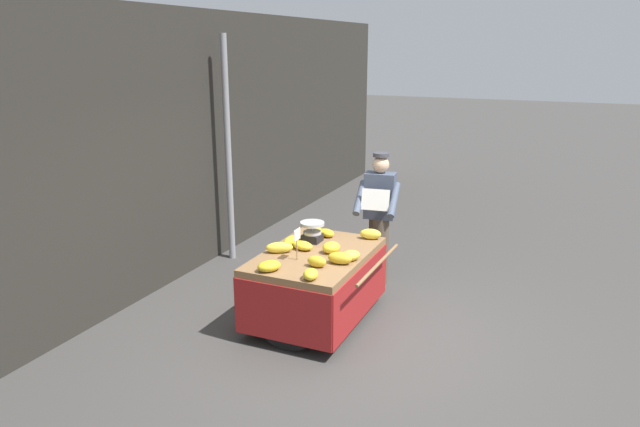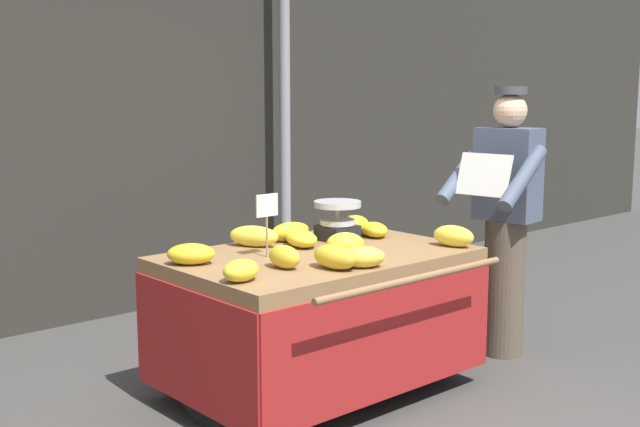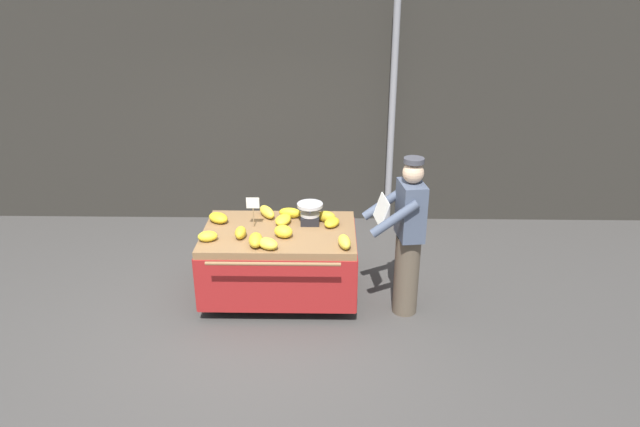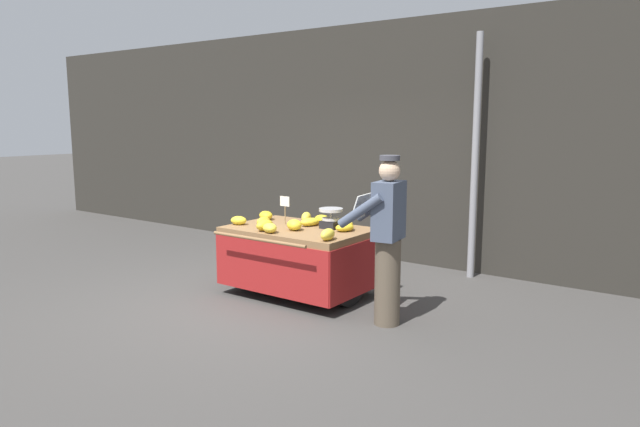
{
  "view_description": "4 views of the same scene",
  "coord_description": "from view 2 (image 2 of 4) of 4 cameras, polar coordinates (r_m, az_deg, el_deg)",
  "views": [
    {
      "loc": [
        -5.23,
        -1.91,
        2.99
      ],
      "look_at": [
        0.67,
        0.72,
        1.14
      ],
      "focal_mm": 32.97,
      "sensor_mm": 36.0,
      "label": 1
    },
    {
      "loc": [
        -2.61,
        -2.69,
        1.71
      ],
      "look_at": [
        0.32,
        0.63,
        1.02
      ],
      "focal_mm": 45.4,
      "sensor_mm": 36.0,
      "label": 2
    },
    {
      "loc": [
        0.8,
        -4.98,
        3.4
      ],
      "look_at": [
        0.71,
        0.46,
        1.07
      ],
      "focal_mm": 32.36,
      "sensor_mm": 36.0,
      "label": 3
    },
    {
      "loc": [
        4.37,
        -4.66,
        2.04
      ],
      "look_at": [
        0.48,
        0.72,
        0.98
      ],
      "focal_mm": 32.51,
      "sensor_mm": 36.0,
      "label": 4
    }
  ],
  "objects": [
    {
      "name": "banana_bunch_8",
      "position": [
        4.59,
        -1.32,
        -1.79
      ],
      "size": [
        0.22,
        0.29,
        0.1
      ],
      "primitive_type": "ellipsoid",
      "rotation": [
        0.0,
        0.0,
        2.88
      ],
      "color": "yellow",
      "rests_on": "banana_cart"
    },
    {
      "name": "banana_bunch_5",
      "position": [
        4.2,
        -9.08,
        -2.83
      ],
      "size": [
        0.3,
        0.28,
        0.11
      ],
      "primitive_type": "ellipsoid",
      "rotation": [
        0.0,
        0.0,
        0.91
      ],
      "color": "gold",
      "rests_on": "banana_cart"
    },
    {
      "name": "banana_bunch_0",
      "position": [
        3.81,
        -5.59,
        -4.02
      ],
      "size": [
        0.23,
        0.19,
        0.1
      ],
      "primitive_type": "ellipsoid",
      "rotation": [
        0.0,
        0.0,
        1.81
      ],
      "color": "yellow",
      "rests_on": "banana_cart"
    },
    {
      "name": "banana_bunch_2",
      "position": [
        4.04,
        1.08,
        -3.07
      ],
      "size": [
        0.16,
        0.27,
        0.12
      ],
      "primitive_type": "ellipsoid",
      "rotation": [
        0.0,
        0.0,
        0.08
      ],
      "color": "gold",
      "rests_on": "banana_cart"
    },
    {
      "name": "price_sign",
      "position": [
        4.3,
        -3.76,
        0.15
      ],
      "size": [
        0.14,
        0.01,
        0.34
      ],
      "color": "#997A51",
      "rests_on": "banana_cart"
    },
    {
      "name": "banana_bunch_4",
      "position": [
        4.62,
        -4.68,
        -1.61
      ],
      "size": [
        0.25,
        0.31,
        0.12
      ],
      "primitive_type": "ellipsoid",
      "rotation": [
        0.0,
        0.0,
        0.53
      ],
      "color": "yellow",
      "rests_on": "banana_cart"
    },
    {
      "name": "banana_bunch_10",
      "position": [
        4.66,
        9.39,
        -1.58
      ],
      "size": [
        0.16,
        0.27,
        0.12
      ],
      "primitive_type": "ellipsoid",
      "rotation": [
        0.0,
        0.0,
        0.2
      ],
      "color": "yellow",
      "rests_on": "banana_cart"
    },
    {
      "name": "banana_bunch_11",
      "position": [
        4.06,
        -2.52,
        -3.07
      ],
      "size": [
        0.12,
        0.21,
        0.12
      ],
      "primitive_type": "ellipsoid",
      "rotation": [
        0.0,
        0.0,
        0.0
      ],
      "color": "gold",
      "rests_on": "banana_cart"
    },
    {
      "name": "vendor_person",
      "position": [
        5.23,
        12.91,
        -0.51
      ],
      "size": [
        0.62,
        0.57,
        1.71
      ],
      "color": "brown",
      "rests_on": "ground"
    },
    {
      "name": "street_pole",
      "position": [
        6.73,
        -2.5,
        7.73
      ],
      "size": [
        0.09,
        0.09,
        3.15
      ],
      "primitive_type": "cylinder",
      "color": "gray",
      "rests_on": "ground"
    },
    {
      "name": "weighing_scale",
      "position": [
        4.79,
        1.24,
        -0.5
      ],
      "size": [
        0.28,
        0.28,
        0.24
      ],
      "color": "black",
      "rests_on": "banana_cart"
    },
    {
      "name": "banana_bunch_9",
      "position": [
        4.91,
        3.85,
        -1.15
      ],
      "size": [
        0.23,
        0.27,
        0.09
      ],
      "primitive_type": "ellipsoid",
      "rotation": [
        0.0,
        0.0,
        2.73
      ],
      "color": "gold",
      "rests_on": "banana_cart"
    },
    {
      "name": "banana_bunch_6",
      "position": [
        4.36,
        1.78,
        -2.16
      ],
      "size": [
        0.26,
        0.25,
        0.13
      ],
      "primitive_type": "ellipsoid",
      "rotation": [
        0.0,
        0.0,
        0.96
      ],
      "color": "yellow",
      "rests_on": "banana_cart"
    },
    {
      "name": "banana_cart",
      "position": [
        4.5,
        -0.16,
        -5.47
      ],
      "size": [
        1.65,
        1.29,
        0.81
      ],
      "color": "olive",
      "rests_on": "ground"
    },
    {
      "name": "banana_bunch_1",
      "position": [
        4.08,
        3.05,
        -3.07
      ],
      "size": [
        0.27,
        0.25,
        0.11
      ],
      "primitive_type": "ellipsoid",
      "rotation": [
        0.0,
        0.0,
        0.95
      ],
      "color": "yellow",
      "rests_on": "banana_cart"
    },
    {
      "name": "banana_bunch_7",
      "position": [
        4.76,
        -2.07,
        -1.29
      ],
      "size": [
        0.27,
        0.16,
        0.12
      ],
      "primitive_type": "ellipsoid",
      "rotation": [
        0.0,
        0.0,
        1.4
      ],
      "color": "gold",
      "rests_on": "banana_cart"
    },
    {
      "name": "back_wall",
      "position": [
        6.17,
        -16.61,
        8.71
      ],
      "size": [
        16.0,
        0.24,
        3.46
      ],
      "primitive_type": "cube",
      "color": "#2D2B26",
      "rests_on": "ground"
    },
    {
      "name": "banana_bunch_3",
      "position": [
        4.95,
        2.39,
        -0.84
      ],
      "size": [
        0.23,
        0.16,
        0.13
      ],
      "primitive_type": "ellipsoid",
      "rotation": [
        0.0,
        0.0,
        1.31
      ],
      "color": "gold",
      "rests_on": "banana_cart"
    }
  ]
}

